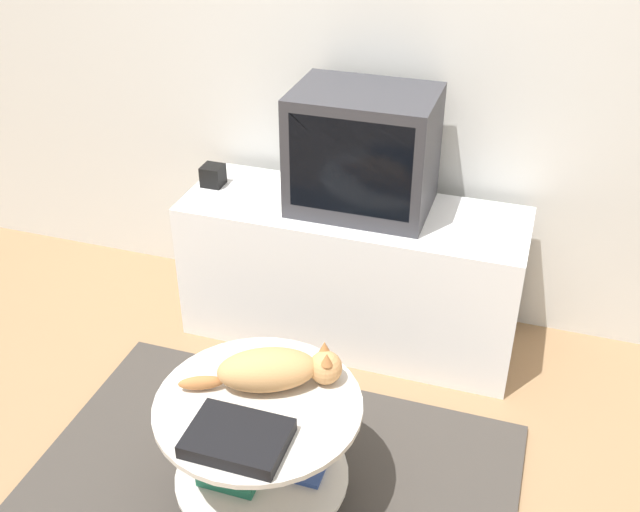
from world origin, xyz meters
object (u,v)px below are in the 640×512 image
(speaker, at_px, (213,175))
(cat, at_px, (274,369))
(tv, at_px, (363,151))
(dvd_box, at_px, (237,438))

(speaker, bearing_deg, cat, -55.79)
(speaker, height_order, cat, speaker)
(tv, distance_m, cat, 0.96)
(tv, height_order, cat, tv)
(speaker, relative_size, dvd_box, 0.31)
(speaker, distance_m, cat, 1.08)
(tv, bearing_deg, speaker, -179.01)
(tv, relative_size, cat, 1.12)
(speaker, xyz_separation_m, dvd_box, (0.59, -1.14, -0.19))
(cat, bearing_deg, speaker, 99.87)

